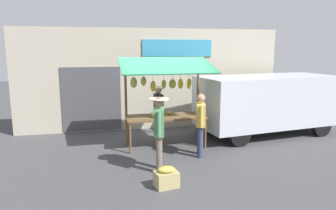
% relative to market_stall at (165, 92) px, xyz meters
% --- Properties ---
extents(ground_plane, '(40.00, 40.00, 0.00)m').
position_rel_market_stall_xyz_m(ground_plane, '(-0.01, 0.05, -1.56)').
color(ground_plane, '#424244').
extents(street_backdrop, '(9.00, 0.30, 3.40)m').
position_rel_market_stall_xyz_m(street_backdrop, '(0.02, -2.15, 0.14)').
color(street_backdrop, '#B2A893').
rests_on(street_backdrop, ground).
extents(market_stall, '(2.50, 1.46, 2.50)m').
position_rel_market_stall_xyz_m(market_stall, '(0.00, 0.00, 0.00)').
color(market_stall, brown).
rests_on(market_stall, ground).
extents(vendor_with_sunhat, '(0.43, 0.70, 1.64)m').
position_rel_market_stall_xyz_m(vendor_with_sunhat, '(0.05, -0.70, -0.59)').
color(vendor_with_sunhat, '#4C4C51').
rests_on(vendor_with_sunhat, ground).
extents(shopper_in_grey_tee, '(0.34, 0.67, 1.62)m').
position_rel_market_stall_xyz_m(shopper_in_grey_tee, '(-0.71, 1.00, -0.62)').
color(shopper_in_grey_tee, navy).
rests_on(shopper_in_grey_tee, ground).
extents(shopper_with_ponytail, '(0.44, 0.71, 1.70)m').
position_rel_market_stall_xyz_m(shopper_with_ponytail, '(0.51, 1.74, -0.54)').
color(shopper_with_ponytail, '#726656').
rests_on(shopper_with_ponytail, ground).
extents(parked_van, '(4.60, 2.40, 1.88)m').
position_rel_market_stall_xyz_m(parked_van, '(-3.28, -0.52, -0.44)').
color(parked_van, silver).
rests_on(parked_van, ground).
extents(produce_crate_near, '(0.51, 0.41, 0.43)m').
position_rel_market_stall_xyz_m(produce_crate_near, '(0.53, 2.60, -1.36)').
color(produce_crate_near, tan).
rests_on(produce_crate_near, ground).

